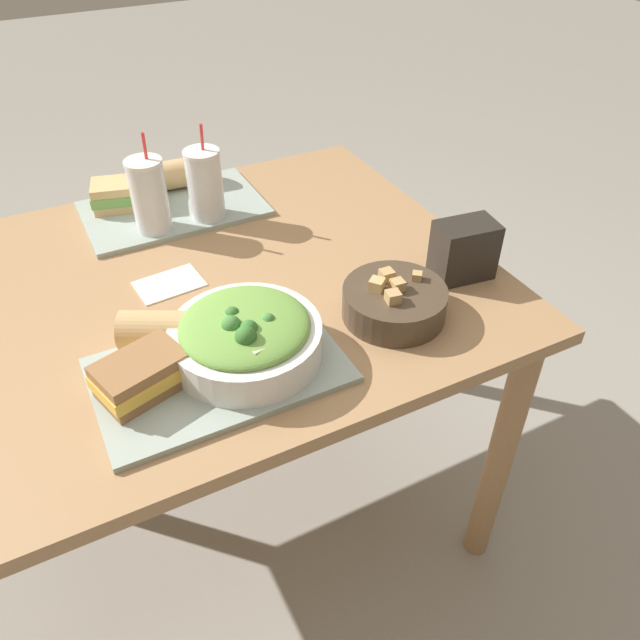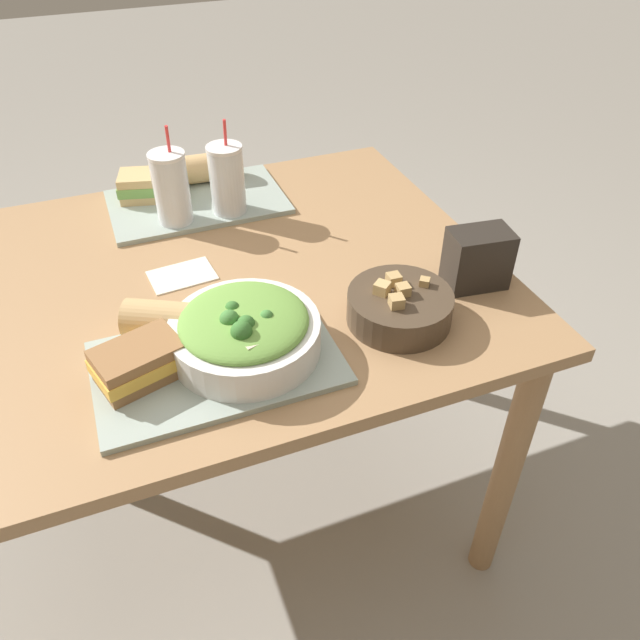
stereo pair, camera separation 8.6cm
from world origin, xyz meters
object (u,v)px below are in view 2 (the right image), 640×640
object	(u,v)px
sandwich_far	(152,185)
drink_cup_red	(227,181)
salad_bowl	(245,331)
drink_cup_dark	(173,190)
soup_bowl	(399,306)
baguette_far	(209,167)
sandwich_near	(139,362)
baguette_near	(172,321)
chip_bag	(478,258)
napkin_folded	(182,275)

from	to	relation	value
sandwich_far	drink_cup_red	xyz separation A→B (m)	(0.16, -0.13, 0.04)
salad_bowl	drink_cup_dark	distance (m)	0.50
soup_bowl	baguette_far	size ratio (longest dim) A/B	1.29
sandwich_near	drink_cup_red	world-z (taller)	drink_cup_red
baguette_near	chip_bag	world-z (taller)	chip_bag
soup_bowl	chip_bag	distance (m)	0.21
napkin_folded	baguette_near	bearing A→B (deg)	-104.54
sandwich_near	napkin_folded	size ratio (longest dim) A/B	1.19
baguette_near	napkin_folded	bearing A→B (deg)	13.50
drink_cup_dark	drink_cup_red	bearing A→B (deg)	0.00
chip_bag	napkin_folded	size ratio (longest dim) A/B	0.94
napkin_folded	salad_bowl	bearing A→B (deg)	-78.46
sandwich_near	napkin_folded	bearing A→B (deg)	49.65
drink_cup_dark	napkin_folded	world-z (taller)	drink_cup_dark
soup_bowl	sandwich_far	world-z (taller)	soup_bowl
sandwich_near	baguette_near	world-z (taller)	baguette_near
napkin_folded	chip_bag	bearing A→B (deg)	-23.74
soup_bowl	sandwich_far	size ratio (longest dim) A/B	1.15
baguette_near	salad_bowl	bearing A→B (deg)	-98.68
baguette_far	drink_cup_dark	world-z (taller)	drink_cup_dark
baguette_near	sandwich_far	xyz separation A→B (m)	(0.05, 0.55, -0.00)
sandwich_far	chip_bag	distance (m)	0.80
salad_bowl	sandwich_near	size ratio (longest dim) A/B	1.59
soup_bowl	sandwich_near	size ratio (longest dim) A/B	1.19
drink_cup_red	napkin_folded	world-z (taller)	drink_cup_red
drink_cup_red	sandwich_far	bearing A→B (deg)	139.87
baguette_far	drink_cup_red	bearing A→B (deg)	-173.40
sandwich_far	drink_cup_dark	size ratio (longest dim) A/B	0.75
drink_cup_dark	drink_cup_red	xyz separation A→B (m)	(0.12, 0.00, -0.00)
soup_bowl	sandwich_far	bearing A→B (deg)	118.82
drink_cup_dark	drink_cup_red	distance (m)	0.12
drink_cup_dark	baguette_far	bearing A→B (deg)	55.78
soup_bowl	sandwich_near	world-z (taller)	soup_bowl
sandwich_far	drink_cup_red	size ratio (longest dim) A/B	0.77
baguette_far	drink_cup_dark	size ratio (longest dim) A/B	0.67
soup_bowl	sandwich_near	distance (m)	0.48
sandwich_near	sandwich_far	bearing A→B (deg)	61.83
salad_bowl	drink_cup_red	distance (m)	0.51
salad_bowl	drink_cup_dark	world-z (taller)	drink_cup_dark
baguette_far	drink_cup_dark	distance (m)	0.21
salad_bowl	drink_cup_red	world-z (taller)	drink_cup_red
soup_bowl	sandwich_near	xyz separation A→B (m)	(-0.48, 0.01, 0.01)
baguette_far	drink_cup_red	xyz separation A→B (m)	(0.01, -0.17, 0.04)
sandwich_far	baguette_far	size ratio (longest dim) A/B	1.12
sandwich_far	chip_bag	size ratio (longest dim) A/B	1.32
salad_bowl	napkin_folded	size ratio (longest dim) A/B	1.89
soup_bowl	baguette_near	distance (m)	0.42
sandwich_near	drink_cup_dark	world-z (taller)	drink_cup_dark
drink_cup_red	napkin_folded	distance (m)	0.28
baguette_near	napkin_folded	size ratio (longest dim) A/B	1.29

